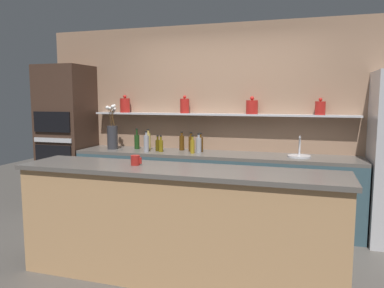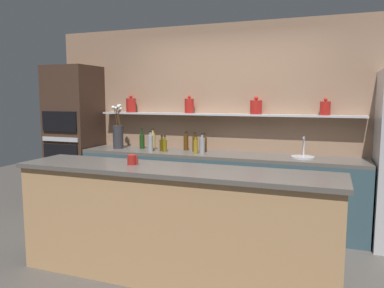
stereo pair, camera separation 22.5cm
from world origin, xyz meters
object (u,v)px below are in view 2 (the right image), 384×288
(bottle_spirit_5, at_px, (202,145))
(bottle_spirit_6, at_px, (186,142))
(bottle_spirit_3, at_px, (204,144))
(bottle_oil_7, at_px, (196,146))
(coffee_mug, at_px, (132,160))
(bottle_oil_0, at_px, (165,145))
(bottle_spirit_4, at_px, (153,141))
(bottle_spirit_2, at_px, (195,143))
(sink_fixture, at_px, (303,156))
(bottle_wine_1, at_px, (142,141))
(flower_vase, at_px, (118,134))
(bottle_spirit_8, at_px, (150,143))
(oven_tower, at_px, (75,138))
(bottle_oil_9, at_px, (162,145))

(bottle_spirit_5, bearing_deg, bottle_spirit_6, 151.98)
(bottle_spirit_3, xyz_separation_m, bottle_oil_7, (-0.06, -0.17, -0.01))
(bottle_oil_7, bearing_deg, coffee_mug, -93.14)
(bottle_oil_7, bearing_deg, bottle_oil_0, 178.34)
(bottle_spirit_3, distance_m, bottle_spirit_4, 0.74)
(bottle_oil_0, relative_size, bottle_spirit_2, 0.84)
(sink_fixture, distance_m, bottle_spirit_5, 1.26)
(bottle_oil_0, bearing_deg, bottle_spirit_4, 150.86)
(bottle_wine_1, relative_size, bottle_oil_7, 1.24)
(flower_vase, relative_size, bottle_spirit_8, 2.28)
(oven_tower, relative_size, bottle_spirit_8, 7.65)
(bottle_spirit_2, relative_size, bottle_spirit_4, 0.91)
(bottle_oil_9, bearing_deg, oven_tower, 178.67)
(oven_tower, relative_size, coffee_mug, 20.23)
(bottle_wine_1, bearing_deg, bottle_spirit_3, -0.09)
(bottle_spirit_5, bearing_deg, bottle_oil_7, -125.68)
(oven_tower, height_order, coffee_mug, oven_tower)
(bottle_spirit_8, bearing_deg, flower_vase, 168.82)
(flower_vase, xyz_separation_m, bottle_spirit_6, (0.96, 0.16, -0.09))
(sink_fixture, relative_size, bottle_spirit_5, 1.09)
(bottle_spirit_8, xyz_separation_m, bottle_oil_9, (0.12, 0.10, -0.03))
(bottle_spirit_4, bearing_deg, bottle_oil_7, -12.20)
(bottle_oil_7, bearing_deg, oven_tower, 177.30)
(oven_tower, height_order, bottle_oil_9, oven_tower)
(bottle_oil_0, bearing_deg, bottle_spirit_3, 17.88)
(oven_tower, bearing_deg, flower_vase, -1.59)
(bottle_oil_7, bearing_deg, sink_fixture, 4.53)
(bottle_oil_0, relative_size, coffee_mug, 2.09)
(bottle_spirit_2, height_order, bottle_oil_9, bottle_spirit_2)
(bottle_wine_1, bearing_deg, coffee_mug, -64.80)
(flower_vase, bearing_deg, bottle_oil_0, -4.44)
(bottle_oil_7, bearing_deg, bottle_spirit_6, 133.91)
(bottle_oil_7, distance_m, coffee_mug, 1.49)
(sink_fixture, distance_m, bottle_oil_0, 1.76)
(flower_vase, xyz_separation_m, bottle_spirit_4, (0.50, 0.08, -0.08))
(bottle_spirit_2, distance_m, bottle_oil_7, 0.19)
(sink_fixture, xyz_separation_m, bottle_oil_7, (-1.31, -0.10, 0.07))
(flower_vase, height_order, bottle_oil_7, flower_vase)
(bottle_spirit_3, xyz_separation_m, coffee_mug, (-0.14, -1.66, 0.04))
(oven_tower, height_order, bottle_spirit_3, oven_tower)
(bottle_spirit_3, xyz_separation_m, bottle_oil_9, (-0.56, -0.11, -0.02))
(bottle_oil_0, distance_m, bottle_spirit_5, 0.50)
(bottle_oil_7, relative_size, bottle_spirit_8, 0.85)
(bottle_oil_7, bearing_deg, flower_vase, 176.59)
(bottle_wine_1, relative_size, bottle_oil_9, 1.36)
(bottle_spirit_2, bearing_deg, flower_vase, -174.81)
(bottle_oil_9, xyz_separation_m, coffee_mug, (0.42, -1.54, 0.06))
(bottle_wine_1, relative_size, bottle_spirit_8, 1.06)
(bottle_wine_1, height_order, bottle_oil_9, bottle_wine_1)
(sink_fixture, bearing_deg, coffee_mug, -131.28)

